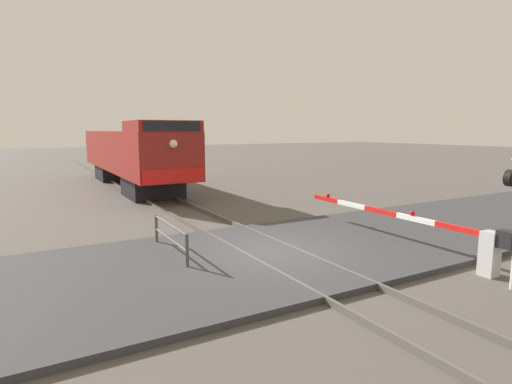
{
  "coord_description": "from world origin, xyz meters",
  "views": [
    {
      "loc": [
        -5.72,
        -9.14,
        3.38
      ],
      "look_at": [
        0.97,
        2.66,
        1.34
      ],
      "focal_mm": 29.09,
      "sensor_mm": 36.0,
      "label": 1
    }
  ],
  "objects": [
    {
      "name": "rail_track_left",
      "position": [
        -0.72,
        0.0,
        0.07
      ],
      "size": [
        0.08,
        80.0,
        0.15
      ],
      "primitive_type": "cube",
      "color": "#59544C",
      "rests_on": "ground_plane"
    },
    {
      "name": "guard_railing",
      "position": [
        -2.45,
        1.22,
        0.62
      ],
      "size": [
        0.08,
        2.63,
        0.95
      ],
      "color": "#4C4742",
      "rests_on": "ground_plane"
    },
    {
      "name": "rail_track_right",
      "position": [
        0.72,
        0.0,
        0.07
      ],
      "size": [
        0.08,
        80.0,
        0.15
      ],
      "primitive_type": "cube",
      "color": "#59544C",
      "rests_on": "ground_plane"
    },
    {
      "name": "ground_plane",
      "position": [
        0.0,
        0.0,
        0.0
      ],
      "size": [
        160.0,
        160.0,
        0.0
      ],
      "primitive_type": "plane",
      "color": "#514C47"
    },
    {
      "name": "crossing_gate",
      "position": [
        3.6,
        -2.58,
        0.74
      ],
      "size": [
        0.36,
        7.1,
        1.16
      ],
      "color": "silver",
      "rests_on": "ground_plane"
    },
    {
      "name": "locomotive",
      "position": [
        0.0,
        15.69,
        2.0
      ],
      "size": [
        2.94,
        15.76,
        3.79
      ],
      "color": "black",
      "rests_on": "ground_plane"
    },
    {
      "name": "road_surface",
      "position": [
        0.0,
        0.0,
        0.07
      ],
      "size": [
        36.0,
        6.2,
        0.15
      ],
      "primitive_type": "cube",
      "color": "#38383A",
      "rests_on": "ground_plane"
    }
  ]
}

